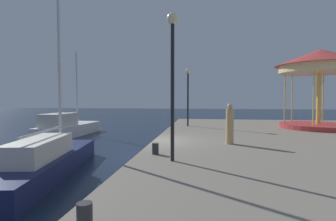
% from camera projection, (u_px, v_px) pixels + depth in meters
% --- Properties ---
extents(ground_plane, '(120.00, 120.00, 0.00)m').
position_uv_depth(ground_plane, '(154.00, 157.00, 12.30)').
color(ground_plane, '#162338').
extents(quay_dock, '(14.59, 26.40, 0.80)m').
position_uv_depth(quay_dock, '(315.00, 153.00, 11.30)').
color(quay_dock, gray).
rests_on(quay_dock, ground).
extents(sailboat_navy, '(2.82, 7.29, 7.22)m').
position_uv_depth(sailboat_navy, '(46.00, 161.00, 9.12)').
color(sailboat_navy, '#19214C').
rests_on(sailboat_navy, ground).
extents(sailboat_white, '(2.25, 6.39, 6.50)m').
position_uv_depth(sailboat_white, '(67.00, 127.00, 19.07)').
color(sailboat_white, white).
rests_on(sailboat_white, ground).
extents(carousel, '(5.65, 5.65, 5.29)m').
position_uv_depth(carousel, '(320.00, 69.00, 17.03)').
color(carousel, '#B23333').
rests_on(carousel, quay_dock).
extents(lamp_post_near_edge, '(0.36, 0.36, 4.67)m').
position_uv_depth(lamp_post_near_edge, '(172.00, 61.00, 8.01)').
color(lamp_post_near_edge, black).
rests_on(lamp_post_near_edge, quay_dock).
extents(lamp_post_mid_promenade, '(0.36, 0.36, 4.19)m').
position_uv_depth(lamp_post_mid_promenade, '(188.00, 87.00, 18.50)').
color(lamp_post_mid_promenade, black).
rests_on(lamp_post_mid_promenade, quay_dock).
extents(bollard_center, '(0.24, 0.24, 0.40)m').
position_uv_depth(bollard_center, '(85.00, 216.00, 3.89)').
color(bollard_center, '#2D2D33').
rests_on(bollard_center, quay_dock).
extents(bollard_north, '(0.24, 0.24, 0.40)m').
position_uv_depth(bollard_north, '(155.00, 149.00, 9.13)').
color(bollard_north, '#2D2D33').
rests_on(bollard_north, quay_dock).
extents(person_by_the_water, '(0.34, 0.34, 1.78)m').
position_uv_depth(person_by_the_water, '(230.00, 125.00, 11.21)').
color(person_by_the_water, tan).
rests_on(person_by_the_water, quay_dock).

